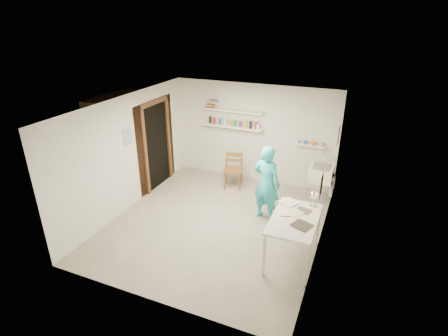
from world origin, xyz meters
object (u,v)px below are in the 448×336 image
at_px(belfast_sink, 322,173).
at_px(man, 267,183).
at_px(wooden_chair, 233,170).
at_px(desk_lamp, 314,195).
at_px(work_table, 293,239).
at_px(wall_clock, 268,167).

bearing_deg(belfast_sink, man, -129.07).
relative_size(man, wooden_chair, 1.73).
height_order(man, desk_lamp, man).
height_order(work_table, desk_lamp, desk_lamp).
distance_m(belfast_sink, work_table, 2.25).
relative_size(belfast_sink, man, 0.38).
relative_size(wooden_chair, desk_lamp, 5.90).
relative_size(belfast_sink, desk_lamp, 3.89).
height_order(wall_clock, desk_lamp, wall_clock).
bearing_deg(man, work_table, 139.30).
xyz_separation_m(man, wall_clock, (-0.05, 0.21, 0.26)).
bearing_deg(desk_lamp, belfast_sink, 93.09).
relative_size(man, work_table, 1.28).
xyz_separation_m(wooden_chair, work_table, (1.91, -2.14, -0.04)).
xyz_separation_m(wall_clock, wooden_chair, (-1.06, 0.82, -0.60)).
height_order(belfast_sink, work_table, belfast_sink).
relative_size(wooden_chair, work_table, 0.74).
distance_m(man, work_table, 1.42).
relative_size(man, desk_lamp, 10.23).
bearing_deg(wall_clock, belfast_sink, 56.82).
bearing_deg(wall_clock, work_table, -43.75).
height_order(wooden_chair, desk_lamp, desk_lamp).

